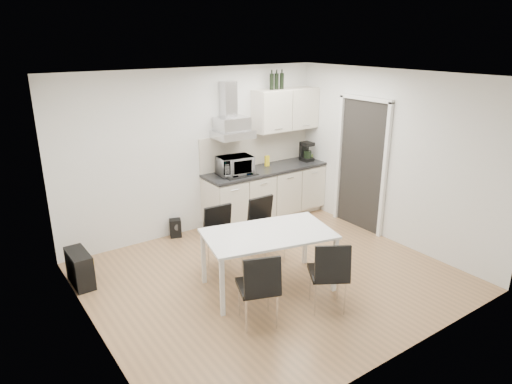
% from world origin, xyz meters
% --- Properties ---
extents(ground, '(4.50, 4.50, 0.00)m').
position_xyz_m(ground, '(0.00, 0.00, 0.00)').
color(ground, '#A47A50').
rests_on(ground, ground).
extents(wall_back, '(4.50, 0.10, 2.60)m').
position_xyz_m(wall_back, '(0.00, 2.00, 1.30)').
color(wall_back, silver).
rests_on(wall_back, ground).
extents(wall_front, '(4.50, 0.10, 2.60)m').
position_xyz_m(wall_front, '(0.00, -2.00, 1.30)').
color(wall_front, silver).
rests_on(wall_front, ground).
extents(wall_left, '(0.10, 4.00, 2.60)m').
position_xyz_m(wall_left, '(-2.25, 0.00, 1.30)').
color(wall_left, silver).
rests_on(wall_left, ground).
extents(wall_right, '(0.10, 4.00, 2.60)m').
position_xyz_m(wall_right, '(2.25, 0.00, 1.30)').
color(wall_right, silver).
rests_on(wall_right, ground).
extents(ceiling, '(4.50, 4.50, 0.00)m').
position_xyz_m(ceiling, '(0.00, 0.00, 2.60)').
color(ceiling, white).
rests_on(ceiling, wall_back).
extents(doorway, '(0.08, 1.04, 2.10)m').
position_xyz_m(doorway, '(2.21, 0.55, 1.05)').
color(doorway, white).
rests_on(doorway, ground).
extents(kitchenette, '(2.22, 0.64, 2.52)m').
position_xyz_m(kitchenette, '(1.19, 1.73, 0.83)').
color(kitchenette, beige).
rests_on(kitchenette, ground).
extents(dining_table, '(1.72, 1.22, 0.75)m').
position_xyz_m(dining_table, '(-0.18, -0.18, 0.68)').
color(dining_table, white).
rests_on(dining_table, ground).
extents(chair_far_left, '(0.47, 0.53, 0.88)m').
position_xyz_m(chair_far_left, '(-0.39, 0.51, 0.44)').
color(chair_far_left, black).
rests_on(chair_far_left, ground).
extents(chair_far_right, '(0.44, 0.50, 0.88)m').
position_xyz_m(chair_far_right, '(0.30, 0.47, 0.44)').
color(chair_far_right, black).
rests_on(chair_far_right, ground).
extents(chair_near_left, '(0.59, 0.62, 0.88)m').
position_xyz_m(chair_near_left, '(-0.72, -0.73, 0.44)').
color(chair_near_left, black).
rests_on(chair_near_left, ground).
extents(chair_near_right, '(0.64, 0.66, 0.88)m').
position_xyz_m(chair_near_right, '(0.11, -0.95, 0.44)').
color(chair_near_right, black).
rests_on(chair_near_right, ground).
extents(guitar_amp, '(0.24, 0.54, 0.45)m').
position_xyz_m(guitar_amp, '(-2.12, 1.25, 0.23)').
color(guitar_amp, black).
rests_on(guitar_amp, ground).
extents(floor_speaker, '(0.22, 0.21, 0.29)m').
position_xyz_m(floor_speaker, '(-0.48, 1.90, 0.15)').
color(floor_speaker, black).
rests_on(floor_speaker, ground).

